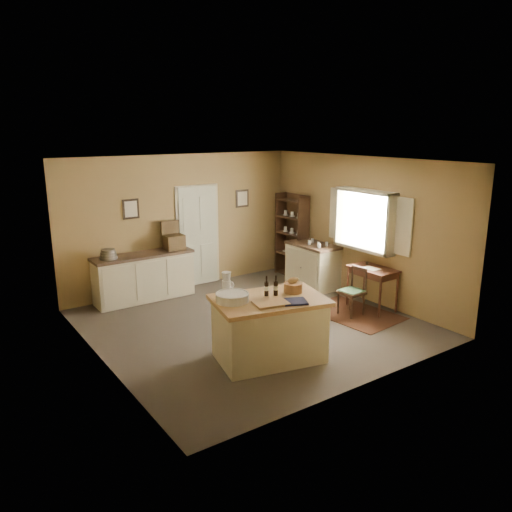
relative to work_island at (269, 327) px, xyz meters
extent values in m
plane|color=brown|center=(0.54, 1.20, -0.48)|extent=(5.00, 5.00, 0.00)
cube|color=olive|center=(0.54, 3.70, 0.87)|extent=(5.00, 0.10, 2.70)
cube|color=olive|center=(0.54, -1.30, 0.87)|extent=(5.00, 0.10, 2.70)
cube|color=olive|center=(-1.96, 1.20, 0.87)|extent=(0.10, 5.00, 2.70)
cube|color=olive|center=(3.04, 1.20, 0.87)|extent=(0.10, 5.00, 2.70)
plane|color=silver|center=(0.54, 1.20, 2.22)|extent=(5.00, 5.00, 0.00)
cube|color=beige|center=(0.89, 3.67, 0.57)|extent=(0.97, 0.06, 2.11)
cube|color=black|center=(-0.51, 3.68, 1.24)|extent=(0.32, 0.02, 0.38)
cube|color=beige|center=(-0.51, 3.67, 1.24)|extent=(0.24, 0.01, 0.30)
cube|color=black|center=(1.99, 3.68, 1.24)|extent=(0.32, 0.02, 0.38)
cube|color=beige|center=(1.99, 3.67, 1.24)|extent=(0.24, 0.01, 0.30)
cube|color=beige|center=(2.91, 1.00, 0.54)|extent=(0.25, 1.32, 0.06)
cube|color=beige|center=(2.91, 1.00, 1.60)|extent=(0.25, 1.32, 0.06)
cube|color=white|center=(3.03, 1.00, 1.07)|extent=(0.01, 1.20, 1.00)
cube|color=beige|center=(3.00, 0.18, 1.07)|extent=(0.04, 0.35, 1.00)
cube|color=beige|center=(3.00, 1.82, 1.07)|extent=(0.04, 0.35, 1.00)
cube|color=beige|center=(0.01, -0.01, -0.06)|extent=(1.59, 1.19, 0.85)
cube|color=#AF7B54|center=(0.01, -0.01, 0.40)|extent=(1.72, 1.32, 0.06)
cylinder|color=white|center=(-0.49, 0.18, 0.48)|extent=(0.45, 0.45, 0.11)
cube|color=#AF7B54|center=(-0.12, -0.21, 0.44)|extent=(0.50, 0.40, 0.03)
cube|color=black|center=(0.17, -0.33, 0.44)|extent=(0.44, 0.41, 0.02)
cylinder|color=brown|center=(0.44, 0.01, 0.50)|extent=(0.27, 0.27, 0.14)
cylinder|color=black|center=(0.04, 0.11, 0.57)|extent=(0.06, 0.06, 0.29)
cylinder|color=black|center=(0.15, 0.05, 0.57)|extent=(0.06, 0.06, 0.29)
cube|color=beige|center=(-0.44, 3.40, -0.06)|extent=(1.86, 0.51, 0.85)
cube|color=#332319|center=(-0.44, 3.40, 0.39)|extent=(1.90, 0.54, 0.05)
cube|color=#44311B|center=(0.21, 3.40, 0.56)|extent=(0.37, 0.28, 0.28)
cylinder|color=#59544F|center=(-1.09, 3.40, 0.51)|extent=(0.32, 0.32, 0.18)
cube|color=#422112|center=(2.29, 0.58, -0.48)|extent=(1.25, 1.70, 0.01)
cube|color=#3A1B12|center=(2.74, 0.58, 0.27)|extent=(0.52, 0.86, 0.03)
cube|color=#3A1B12|center=(2.74, 0.58, 0.20)|extent=(0.46, 0.80, 0.10)
cube|color=silver|center=(2.69, 0.58, 0.29)|extent=(0.22, 0.30, 0.01)
cylinder|color=black|center=(2.84, 0.81, 0.31)|extent=(0.05, 0.05, 0.05)
cylinder|color=#3A1B12|center=(2.51, 0.19, -0.12)|extent=(0.04, 0.04, 0.72)
cylinder|color=#3A1B12|center=(2.96, 0.19, -0.12)|extent=(0.04, 0.04, 0.72)
cylinder|color=#3A1B12|center=(2.51, 0.96, -0.12)|extent=(0.04, 0.04, 0.72)
cylinder|color=#3A1B12|center=(2.96, 0.96, -0.12)|extent=(0.04, 0.04, 0.72)
cube|color=beige|center=(2.74, 2.19, -0.06)|extent=(0.60, 1.08, 0.85)
cube|color=#332319|center=(2.74, 2.19, 0.39)|extent=(0.63, 1.12, 0.05)
cylinder|color=silver|center=(2.71, 2.03, 0.46)|extent=(0.26, 0.26, 0.09)
cube|color=black|center=(2.85, 2.64, 0.43)|extent=(0.31, 0.04, 1.81)
cube|color=black|center=(2.85, 3.42, 0.43)|extent=(0.31, 0.04, 1.81)
cube|color=black|center=(2.99, 3.03, 0.43)|extent=(0.02, 0.82, 1.81)
cube|color=black|center=(2.85, 3.03, -0.44)|extent=(0.31, 0.78, 0.03)
cube|color=black|center=(2.85, 3.03, 0.02)|extent=(0.31, 0.78, 0.03)
cube|color=black|center=(2.85, 3.03, 0.47)|extent=(0.31, 0.78, 0.03)
cube|color=black|center=(2.85, 3.03, 0.83)|extent=(0.31, 0.78, 0.03)
cube|color=black|center=(2.85, 3.03, 1.20)|extent=(0.31, 0.78, 0.03)
cylinder|color=white|center=(2.85, 3.03, 0.53)|extent=(0.12, 0.12, 0.11)
camera|label=1|loc=(-3.88, -5.26, 2.72)|focal=35.00mm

